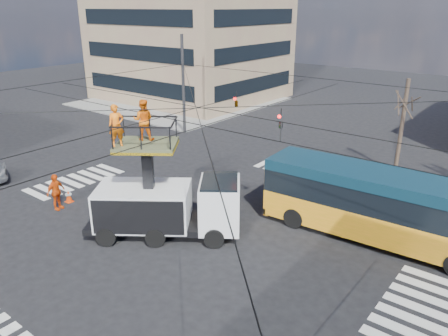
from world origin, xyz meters
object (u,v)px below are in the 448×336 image
worker_ground (56,192)px  flagger (346,220)px  traffic_cone (69,196)px  utility_truck (167,193)px  city_bus (385,206)px

worker_ground → flagger: 14.65m
traffic_cone → flagger: 14.59m
utility_truck → flagger: utility_truck is taller
city_bus → flagger: 1.80m
utility_truck → flagger: bearing=-0.3°
traffic_cone → flagger: bearing=22.6°
city_bus → worker_ground: size_ratio=5.69×
utility_truck → traffic_cone: utility_truck is taller
utility_truck → city_bus: utility_truck is taller
traffic_cone → utility_truck: bearing=6.8°
traffic_cone → worker_ground: worker_ground is taller
city_bus → traffic_cone: city_bus is taller
city_bus → utility_truck: bearing=-148.6°
city_bus → worker_ground: bearing=-156.5°
utility_truck → flagger: size_ratio=3.94×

